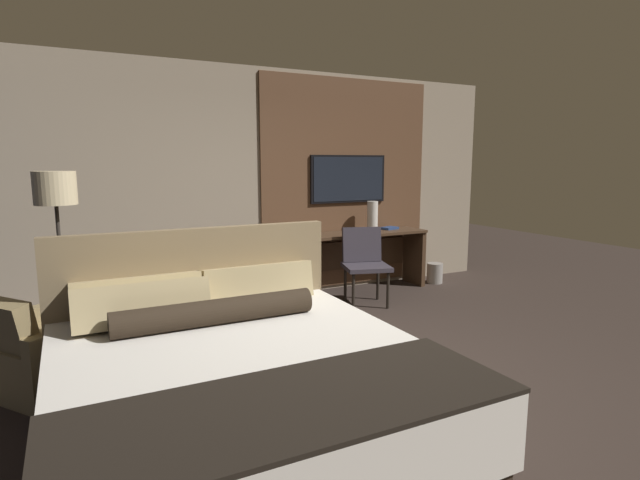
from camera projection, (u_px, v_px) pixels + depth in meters
name	position (u px, v px, depth m)	size (l,w,h in m)	color
ground_plane	(353.00, 378.00, 3.93)	(16.00, 16.00, 0.00)	#332823
wall_back_tv_panel	(259.00, 185.00, 6.09)	(7.20, 0.09, 2.80)	gray
bed	(238.00, 388.00, 2.95)	(2.09, 2.25, 1.19)	#33281E
desk	(355.00, 251.00, 6.53)	(1.92, 0.48, 0.78)	#422D1E
tv	(348.00, 179.00, 6.55)	(1.10, 0.04, 0.62)	black
desk_chair	(364.00, 258.00, 5.95)	(0.63, 0.63, 0.91)	#38333D
armchair_by_window	(42.00, 355.00, 3.73)	(1.06, 1.06, 0.76)	olive
floor_lamp	(56.00, 203.00, 4.20)	(0.34, 0.34, 1.61)	#282623
vase_tall	(372.00, 216.00, 6.57)	(0.14, 0.14, 0.39)	silver
book	(390.00, 228.00, 6.76)	(0.25, 0.20, 0.03)	navy
waste_bin	(435.00, 273.00, 7.01)	(0.22, 0.22, 0.28)	gray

